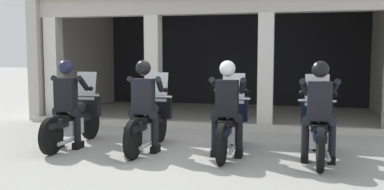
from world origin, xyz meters
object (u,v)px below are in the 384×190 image
at_px(motorcycle_center_left, 150,121).
at_px(motorcycle_center_right, 230,124).
at_px(police_officer_far_right, 319,103).
at_px(police_officer_center_right, 227,100).
at_px(motorcycle_far_right, 318,128).
at_px(police_officer_center_left, 144,98).
at_px(police_officer_far_left, 67,96).
at_px(motorcycle_far_left, 76,118).

distance_m(motorcycle_center_left, motorcycle_center_right, 1.44).
height_order(motorcycle_center_left, police_officer_far_right, police_officer_far_right).
relative_size(police_officer_center_right, motorcycle_far_right, 0.78).
bearing_deg(police_officer_center_left, police_officer_center_right, -2.20).
xyz_separation_m(police_officer_far_left, police_officer_center_left, (1.44, 0.04, 0.00)).
bearing_deg(motorcycle_far_right, police_officer_far_left, 172.48).
bearing_deg(motorcycle_far_left, police_officer_center_left, -14.58).
bearing_deg(police_officer_far_left, motorcycle_far_right, -1.44).
bearing_deg(motorcycle_far_right, police_officer_center_right, 177.80).
xyz_separation_m(police_officer_center_left, motorcycle_far_right, (2.88, 0.23, -0.44)).
height_order(motorcycle_center_right, police_officer_far_right, police_officer_far_right).
distance_m(police_officer_far_left, motorcycle_center_left, 1.54).
distance_m(motorcycle_far_left, motorcycle_center_right, 2.88).
bearing_deg(motorcycle_far_left, police_officer_center_right, -9.75).
bearing_deg(motorcycle_center_right, motorcycle_far_left, 173.59).
bearing_deg(motorcycle_center_left, police_officer_center_right, -13.34).
xyz_separation_m(police_officer_far_left, police_officer_center_right, (2.88, 0.05, 0.00)).
bearing_deg(motorcycle_center_left, motorcycle_far_right, -3.42).
bearing_deg(police_officer_far_left, motorcycle_center_right, 1.47).
bearing_deg(police_officer_far_right, police_officer_center_right, 166.61).
distance_m(police_officer_center_left, motorcycle_center_right, 1.54).
xyz_separation_m(police_officer_far_left, motorcycle_far_right, (4.33, 0.27, -0.44)).
distance_m(motorcycle_center_left, police_officer_center_right, 1.53).
relative_size(police_officer_far_left, motorcycle_center_right, 0.78).
relative_size(motorcycle_center_left, police_officer_far_right, 1.29).
height_order(police_officer_far_left, police_officer_center_right, same).
relative_size(police_officer_center_left, police_officer_far_right, 1.00).
height_order(motorcycle_center_left, police_officer_center_left, police_officer_center_left).
distance_m(police_officer_far_left, police_officer_far_right, 4.33).
xyz_separation_m(motorcycle_center_left, police_officer_center_right, (1.44, -0.28, 0.44)).
bearing_deg(motorcycle_center_right, motorcycle_center_left, 172.86).
bearing_deg(motorcycle_far_right, police_officer_center_left, 173.45).
xyz_separation_m(motorcycle_center_right, police_officer_center_right, (-0.00, -0.28, 0.44)).
xyz_separation_m(motorcycle_center_right, motorcycle_far_right, (1.44, -0.06, 0.00)).
distance_m(motorcycle_far_left, police_officer_center_right, 2.93).
height_order(motorcycle_far_left, police_officer_far_right, police_officer_far_right).
xyz_separation_m(motorcycle_center_left, motorcycle_far_right, (2.88, -0.05, 0.00)).
distance_m(police_officer_center_left, motorcycle_far_right, 2.93).
height_order(police_officer_center_right, police_officer_far_right, same).
xyz_separation_m(motorcycle_center_left, motorcycle_center_right, (1.44, 0.00, 0.00)).
relative_size(police_officer_center_left, motorcycle_center_right, 0.78).
bearing_deg(police_officer_far_left, police_officer_center_left, -3.40).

